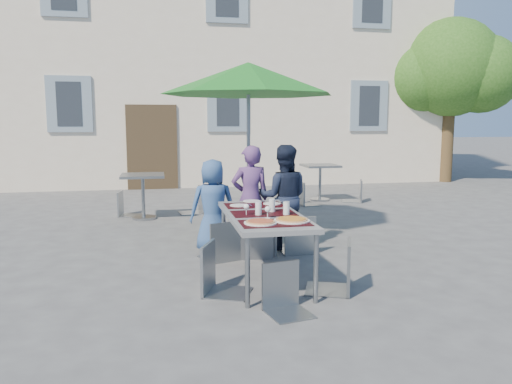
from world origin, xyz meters
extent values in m
plane|color=#454547|center=(0.00, 0.00, 0.00)|extent=(90.00, 90.00, 0.00)
cube|color=beige|center=(0.00, 11.50, 3.50)|extent=(13.00, 8.00, 7.00)
cube|color=#3C2D1D|center=(-2.00, 7.47, 1.10)|extent=(1.30, 0.06, 2.20)
cube|color=gray|center=(-4.00, 7.47, 2.20)|extent=(1.10, 0.06, 1.40)
cube|color=#262B33|center=(-4.00, 7.45, 2.20)|extent=(0.60, 0.04, 1.10)
cube|color=gray|center=(0.00, 7.47, 2.20)|extent=(1.10, 0.06, 1.40)
cube|color=#262B33|center=(0.00, 7.45, 2.20)|extent=(0.60, 0.04, 1.10)
cube|color=gray|center=(4.00, 7.47, 2.20)|extent=(1.10, 0.06, 1.40)
cube|color=#262B33|center=(4.00, 7.45, 2.20)|extent=(0.60, 0.04, 1.10)
cube|color=gray|center=(4.00, 7.47, 5.00)|extent=(1.10, 0.06, 1.40)
cube|color=#262B33|center=(4.00, 7.45, 5.00)|extent=(0.60, 0.04, 1.10)
cylinder|color=#4D3921|center=(6.50, 7.50, 1.40)|extent=(0.36, 0.36, 2.80)
sphere|color=#224F15|center=(6.50, 7.50, 3.30)|extent=(2.80, 2.80, 2.80)
sphere|color=#224F15|center=(5.70, 7.80, 3.00)|extent=(2.00, 2.00, 2.00)
sphere|color=#224F15|center=(7.20, 7.10, 3.10)|extent=(2.20, 2.20, 2.20)
sphere|color=#224F15|center=(6.70, 8.10, 3.80)|extent=(1.80, 1.80, 1.80)
cube|color=#4D4E53|center=(-0.72, -0.47, 0.72)|extent=(0.80, 1.85, 0.05)
cylinder|color=gray|center=(-1.06, -1.34, 0.35)|extent=(0.05, 0.05, 0.70)
cylinder|color=gray|center=(-0.38, -1.34, 0.35)|extent=(0.05, 0.05, 0.70)
cylinder|color=gray|center=(-1.06, 0.39, 0.35)|extent=(0.05, 0.05, 0.70)
cylinder|color=gray|center=(-0.38, 0.39, 0.35)|extent=(0.05, 0.05, 0.70)
cube|color=black|center=(-0.72, -1.02, 0.75)|extent=(0.70, 0.42, 0.01)
cube|color=black|center=(-0.72, -0.47, 0.75)|extent=(0.70, 0.42, 0.01)
cube|color=black|center=(-0.72, 0.08, 0.75)|extent=(0.70, 0.42, 0.01)
cylinder|color=white|center=(-0.87, -1.03, 0.76)|extent=(0.34, 0.34, 0.01)
cylinder|color=#B67D51|center=(-0.87, -1.03, 0.77)|extent=(0.30, 0.30, 0.01)
cylinder|color=maroon|center=(-0.87, -1.03, 0.78)|extent=(0.26, 0.26, 0.01)
cylinder|color=white|center=(-0.53, -0.97, 0.76)|extent=(0.37, 0.37, 0.01)
cylinder|color=#B67D51|center=(-0.53, -0.97, 0.77)|extent=(0.33, 0.33, 0.01)
cylinder|color=#9D390A|center=(-0.53, -0.97, 0.78)|extent=(0.29, 0.29, 0.01)
cylinder|color=silver|center=(-0.80, -0.57, 0.82)|extent=(0.07, 0.07, 0.15)
cylinder|color=silver|center=(-0.60, -0.40, 0.82)|extent=(0.07, 0.07, 0.15)
cylinder|color=silver|center=(-0.49, -0.61, 0.82)|extent=(0.07, 0.07, 0.15)
cylinder|color=silver|center=(-0.93, -0.56, 0.75)|extent=(0.06, 0.06, 0.00)
cylinder|color=silver|center=(-0.93, -0.56, 0.79)|extent=(0.01, 0.01, 0.08)
sphere|color=silver|center=(-0.93, -0.56, 0.85)|extent=(0.06, 0.06, 0.06)
cylinder|color=silver|center=(-0.73, -0.76, 0.75)|extent=(0.06, 0.06, 0.00)
cylinder|color=silver|center=(-0.73, -0.76, 0.79)|extent=(0.01, 0.01, 0.08)
sphere|color=silver|center=(-0.73, -0.76, 0.85)|extent=(0.06, 0.06, 0.06)
cylinder|color=white|center=(-0.91, 0.06, 0.76)|extent=(0.22, 0.22, 0.01)
cube|color=#999BA0|center=(-0.77, 0.06, 0.76)|extent=(0.02, 0.18, 0.00)
cylinder|color=white|center=(-0.49, 0.11, 0.76)|extent=(0.22, 0.22, 0.01)
cube|color=#999BA0|center=(-0.35, 0.11, 0.76)|extent=(0.02, 0.18, 0.00)
cylinder|color=white|center=(-0.70, 0.35, 0.76)|extent=(0.22, 0.22, 0.01)
cube|color=#999BA0|center=(-0.56, 0.35, 0.76)|extent=(0.02, 0.18, 0.00)
imported|color=#315187|center=(-1.14, 0.81, 0.64)|extent=(0.65, 0.44, 1.27)
imported|color=#5A3772|center=(-0.63, 0.83, 0.73)|extent=(0.54, 0.37, 1.45)
imported|color=#181F35|center=(-0.16, 0.80, 0.73)|extent=(0.78, 0.55, 1.46)
cube|color=gray|center=(-1.11, 0.44, 0.47)|extent=(0.55, 0.55, 0.03)
cube|color=gray|center=(-1.05, 0.25, 0.73)|extent=(0.42, 0.17, 0.52)
cylinder|color=gray|center=(-1.00, 0.68, 0.23)|extent=(0.02, 0.02, 0.46)
cylinder|color=gray|center=(-1.35, 0.56, 0.23)|extent=(0.02, 0.02, 0.46)
cylinder|color=gray|center=(-0.88, 0.32, 0.23)|extent=(0.02, 0.02, 0.46)
cylinder|color=gray|center=(-1.23, 0.20, 0.23)|extent=(0.02, 0.02, 0.46)
cube|color=gray|center=(-0.63, 0.50, 0.46)|extent=(0.44, 0.44, 0.03)
cube|color=gray|center=(-0.64, 0.30, 0.71)|extent=(0.43, 0.05, 0.51)
cylinder|color=gray|center=(-0.44, 0.68, 0.22)|extent=(0.02, 0.02, 0.45)
cylinder|color=gray|center=(-0.81, 0.69, 0.22)|extent=(0.02, 0.02, 0.45)
cylinder|color=gray|center=(-0.45, 0.31, 0.22)|extent=(0.02, 0.02, 0.45)
cylinder|color=gray|center=(-0.82, 0.33, 0.22)|extent=(0.02, 0.02, 0.45)
cube|color=gray|center=(-0.04, 0.60, 0.46)|extent=(0.46, 0.46, 0.03)
cube|color=gray|center=(-0.03, 0.40, 0.72)|extent=(0.44, 0.06, 0.52)
cylinder|color=gray|center=(0.13, 0.80, 0.23)|extent=(0.02, 0.02, 0.45)
cylinder|color=gray|center=(-0.24, 0.78, 0.23)|extent=(0.02, 0.02, 0.45)
cylinder|color=gray|center=(0.16, 0.43, 0.23)|extent=(0.02, 0.02, 0.45)
cylinder|color=gray|center=(-0.22, 0.41, 0.23)|extent=(0.02, 0.02, 0.45)
cube|color=#91969C|center=(-1.19, -0.91, 0.47)|extent=(0.58, 0.58, 0.03)
cube|color=#91969C|center=(-1.38, -0.83, 0.74)|extent=(0.20, 0.42, 0.53)
cylinder|color=#91969C|center=(-1.09, -1.16, 0.23)|extent=(0.02, 0.02, 0.46)
cylinder|color=#91969C|center=(-0.94, -0.81, 0.23)|extent=(0.02, 0.02, 0.46)
cylinder|color=#91969C|center=(-1.43, -1.01, 0.23)|extent=(0.02, 0.02, 0.46)
cylinder|color=#91969C|center=(-1.29, -0.66, 0.23)|extent=(0.02, 0.02, 0.46)
cube|color=slate|center=(-0.14, -1.01, 0.49)|extent=(0.59, 0.59, 0.03)
cube|color=slate|center=(0.06, -1.09, 0.76)|extent=(0.20, 0.43, 0.54)
cylinder|color=slate|center=(-0.25, -0.76, 0.24)|extent=(0.02, 0.02, 0.48)
cylinder|color=slate|center=(-0.39, -1.12, 0.24)|extent=(0.02, 0.02, 0.48)
cylinder|color=slate|center=(0.11, -0.91, 0.24)|extent=(0.02, 0.02, 0.48)
cylinder|color=slate|center=(-0.03, -1.27, 0.24)|extent=(0.02, 0.02, 0.48)
cube|color=gray|center=(-0.71, -1.58, 0.41)|extent=(0.46, 0.46, 0.03)
cube|color=gray|center=(-0.75, -1.40, 0.64)|extent=(0.38, 0.11, 0.46)
cylinder|color=gray|center=(-0.83, -1.77, 0.20)|extent=(0.02, 0.02, 0.40)
cylinder|color=gray|center=(-0.51, -1.70, 0.20)|extent=(0.02, 0.02, 0.40)
cylinder|color=gray|center=(-0.90, -1.45, 0.20)|extent=(0.02, 0.02, 0.40)
cylinder|color=gray|center=(-0.58, -1.38, 0.20)|extent=(0.02, 0.02, 0.40)
cylinder|color=#999BA0|center=(-0.48, 1.75, 0.05)|extent=(0.50, 0.50, 0.11)
cylinder|color=gray|center=(-0.48, 1.75, 1.23)|extent=(0.06, 0.06, 2.47)
cone|color=#186F1E|center=(-0.48, 1.75, 2.42)|extent=(2.66, 2.66, 0.48)
cylinder|color=#999BA0|center=(-2.14, 3.35, 0.02)|extent=(0.44, 0.44, 0.04)
cylinder|color=gray|center=(-2.14, 3.35, 0.38)|extent=(0.06, 0.06, 0.77)
cube|color=gray|center=(-2.14, 3.35, 0.80)|extent=(0.77, 0.77, 0.04)
cube|color=gray|center=(-2.39, 3.71, 0.42)|extent=(0.46, 0.46, 0.03)
cube|color=gray|center=(-2.58, 3.74, 0.66)|extent=(0.09, 0.39, 0.47)
cylinder|color=gray|center=(-2.25, 3.51, 0.21)|extent=(0.02, 0.02, 0.41)
cylinder|color=gray|center=(-2.20, 3.85, 0.21)|extent=(0.02, 0.02, 0.41)
cylinder|color=gray|center=(-2.59, 3.57, 0.21)|extent=(0.02, 0.02, 0.41)
cylinder|color=gray|center=(-2.53, 3.91, 0.21)|extent=(0.02, 0.02, 0.41)
cube|color=gray|center=(-1.25, 3.76, 0.47)|extent=(0.50, 0.50, 0.03)
cube|color=gray|center=(-1.05, 3.79, 0.73)|extent=(0.09, 0.44, 0.52)
cylinder|color=gray|center=(-1.47, 3.92, 0.23)|extent=(0.02, 0.02, 0.46)
cylinder|color=gray|center=(-1.41, 3.55, 0.23)|extent=(0.02, 0.02, 0.46)
cylinder|color=gray|center=(-1.09, 3.98, 0.23)|extent=(0.02, 0.02, 0.46)
cylinder|color=gray|center=(-1.04, 3.60, 0.23)|extent=(0.02, 0.02, 0.46)
cylinder|color=#999BA0|center=(1.70, 4.77, 0.02)|extent=(0.44, 0.44, 0.04)
cylinder|color=gray|center=(1.70, 4.77, 0.38)|extent=(0.06, 0.06, 0.76)
cube|color=gray|center=(1.70, 4.77, 0.79)|extent=(0.76, 0.76, 0.04)
cube|color=gray|center=(1.28, 4.24, 0.46)|extent=(0.48, 0.48, 0.03)
cube|color=gray|center=(1.08, 4.22, 0.71)|extent=(0.09, 0.43, 0.51)
cylinder|color=gray|center=(1.49, 4.09, 0.22)|extent=(0.02, 0.02, 0.45)
cylinder|color=gray|center=(1.44, 4.45, 0.22)|extent=(0.02, 0.02, 0.45)
cylinder|color=gray|center=(1.13, 4.04, 0.22)|extent=(0.02, 0.02, 0.45)
cylinder|color=gray|center=(1.08, 4.40, 0.22)|extent=(0.02, 0.02, 0.45)
cube|color=gray|center=(2.35, 4.49, 0.44)|extent=(0.53, 0.53, 0.03)
cube|color=gray|center=(2.53, 4.42, 0.68)|extent=(0.17, 0.40, 0.49)
cylinder|color=gray|center=(2.24, 4.71, 0.22)|extent=(0.02, 0.02, 0.43)
cylinder|color=gray|center=(2.12, 4.38, 0.22)|extent=(0.02, 0.02, 0.43)
cylinder|color=gray|center=(2.58, 4.59, 0.22)|extent=(0.02, 0.02, 0.43)
cylinder|color=gray|center=(2.46, 4.26, 0.22)|extent=(0.02, 0.02, 0.43)
camera|label=1|loc=(-1.86, -5.84, 1.77)|focal=35.00mm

